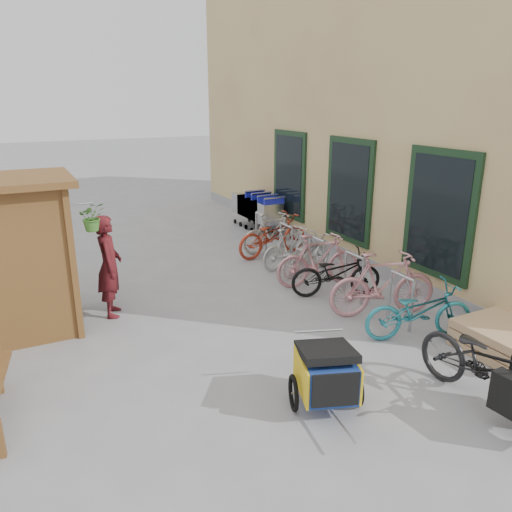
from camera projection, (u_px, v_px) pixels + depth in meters
name	position (u px, v px, depth m)	size (l,w,h in m)	color
ground	(272.00, 357.00, 7.01)	(80.00, 80.00, 0.00)	gray
building	(414.00, 97.00, 12.56)	(6.07, 13.00, 7.00)	tan
bike_rack	(316.00, 254.00, 9.88)	(0.05, 5.35, 0.86)	#A5A8AD
pallet_stack	(506.00, 341.00, 7.05)	(1.00, 1.20, 0.40)	tan
shopping_carts	(257.00, 207.00, 13.57)	(0.61, 2.04, 1.09)	silver
child_trailer	(326.00, 372.00, 5.78)	(0.92, 1.41, 0.82)	navy
cargo_bike	(493.00, 368.00, 5.75)	(0.82, 2.00, 1.03)	black
person_kiosk	(109.00, 266.00, 8.16)	(0.62, 0.41, 1.71)	maroon
bike_0	(419.00, 311.00, 7.46)	(0.59, 1.68, 0.88)	teal
bike_1	(383.00, 284.00, 8.22)	(0.52, 1.84, 1.10)	#C98289
bike_2	(336.00, 273.00, 9.08)	(0.58, 1.66, 0.87)	black
bike_3	(319.00, 260.00, 9.55)	(0.49, 1.72, 1.03)	#C98289
bike_4	(307.00, 254.00, 10.30)	(0.53, 1.52, 0.80)	#B8B9B5
bike_5	(290.00, 247.00, 10.60)	(0.42, 1.48, 0.89)	#B8B9B5
bike_6	(273.00, 235.00, 11.39)	(0.64, 1.83, 0.96)	#9C301C
bike_7	(272.00, 233.00, 11.67)	(0.44, 1.56, 0.94)	#B8B9B5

